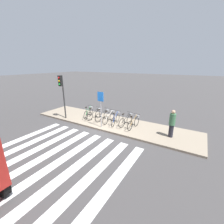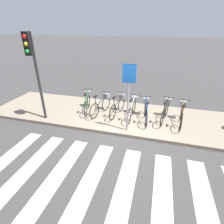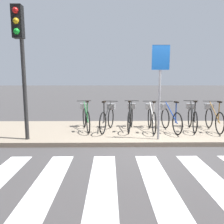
{
  "view_description": "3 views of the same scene",
  "coord_description": "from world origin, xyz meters",
  "px_view_note": "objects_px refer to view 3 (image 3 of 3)",
  "views": [
    {
      "loc": [
        5.41,
        -7.27,
        4.17
      ],
      "look_at": [
        0.63,
        0.7,
        1.18
      ],
      "focal_mm": 24.0,
      "sensor_mm": 36.0,
      "label": 1
    },
    {
      "loc": [
        0.94,
        -5.08,
        3.57
      ],
      "look_at": [
        -0.66,
        0.78,
        0.54
      ],
      "focal_mm": 28.0,
      "sensor_mm": 36.0,
      "label": 2
    },
    {
      "loc": [
        -1.24,
        -5.24,
        1.66
      ],
      "look_at": [
        -1.16,
        1.15,
        0.72
      ],
      "focal_mm": 35.0,
      "sensor_mm": 36.0,
      "label": 3
    }
  ],
  "objects_px": {
    "parked_bicycle_4": "(170,117)",
    "parked_bicycle_5": "(192,116)",
    "parked_bicycle_1": "(108,117)",
    "parked_bicycle_0": "(86,116)",
    "parked_bicycle_3": "(151,117)",
    "traffic_light": "(20,46)",
    "parked_bicycle_2": "(131,116)",
    "parked_bicycle_6": "(213,117)",
    "sign_post": "(160,77)"
  },
  "relations": [
    {
      "from": "parked_bicycle_6",
      "to": "sign_post",
      "type": "height_order",
      "value": "sign_post"
    },
    {
      "from": "parked_bicycle_5",
      "to": "parked_bicycle_6",
      "type": "height_order",
      "value": "same"
    },
    {
      "from": "parked_bicycle_1",
      "to": "parked_bicycle_2",
      "type": "relative_size",
      "value": 0.98
    },
    {
      "from": "parked_bicycle_1",
      "to": "parked_bicycle_4",
      "type": "xyz_separation_m",
      "value": [
        1.88,
        -0.09,
        0.0
      ]
    },
    {
      "from": "parked_bicycle_1",
      "to": "sign_post",
      "type": "height_order",
      "value": "sign_post"
    },
    {
      "from": "parked_bicycle_3",
      "to": "traffic_light",
      "type": "relative_size",
      "value": 0.47
    },
    {
      "from": "parked_bicycle_2",
      "to": "parked_bicycle_4",
      "type": "xyz_separation_m",
      "value": [
        1.17,
        -0.19,
        0.0
      ]
    },
    {
      "from": "parked_bicycle_3",
      "to": "traffic_light",
      "type": "bearing_deg",
      "value": -162.08
    },
    {
      "from": "parked_bicycle_2",
      "to": "parked_bicycle_6",
      "type": "relative_size",
      "value": 0.99
    },
    {
      "from": "parked_bicycle_6",
      "to": "sign_post",
      "type": "xyz_separation_m",
      "value": [
        -1.91,
        -1.04,
        1.2
      ]
    },
    {
      "from": "parked_bicycle_0",
      "to": "parked_bicycle_3",
      "type": "height_order",
      "value": "same"
    },
    {
      "from": "parked_bicycle_4",
      "to": "parked_bicycle_6",
      "type": "xyz_separation_m",
      "value": [
        1.35,
        0.05,
        0.0
      ]
    },
    {
      "from": "traffic_light",
      "to": "parked_bicycle_5",
      "type": "bearing_deg",
      "value": 14.5
    },
    {
      "from": "parked_bicycle_4",
      "to": "parked_bicycle_6",
      "type": "distance_m",
      "value": 1.35
    },
    {
      "from": "parked_bicycle_2",
      "to": "parked_bicycle_3",
      "type": "height_order",
      "value": "same"
    },
    {
      "from": "traffic_light",
      "to": "sign_post",
      "type": "bearing_deg",
      "value": 0.91
    },
    {
      "from": "parked_bicycle_3",
      "to": "parked_bicycle_5",
      "type": "height_order",
      "value": "same"
    },
    {
      "from": "parked_bicycle_3",
      "to": "traffic_light",
      "type": "xyz_separation_m",
      "value": [
        -3.44,
        -1.11,
        1.94
      ]
    },
    {
      "from": "traffic_light",
      "to": "parked_bicycle_6",
      "type": "bearing_deg",
      "value": 11.61
    },
    {
      "from": "parked_bicycle_0",
      "to": "parked_bicycle_5",
      "type": "bearing_deg",
      "value": -0.3
    },
    {
      "from": "parked_bicycle_6",
      "to": "parked_bicycle_2",
      "type": "bearing_deg",
      "value": 176.91
    },
    {
      "from": "parked_bicycle_0",
      "to": "parked_bicycle_1",
      "type": "height_order",
      "value": "same"
    },
    {
      "from": "parked_bicycle_3",
      "to": "sign_post",
      "type": "height_order",
      "value": "sign_post"
    },
    {
      "from": "parked_bicycle_4",
      "to": "parked_bicycle_5",
      "type": "relative_size",
      "value": 1.01
    },
    {
      "from": "sign_post",
      "to": "parked_bicycle_4",
      "type": "bearing_deg",
      "value": 60.52
    },
    {
      "from": "parked_bicycle_0",
      "to": "parked_bicycle_4",
      "type": "xyz_separation_m",
      "value": [
        2.58,
        -0.19,
        0.0
      ]
    },
    {
      "from": "parked_bicycle_6",
      "to": "traffic_light",
      "type": "height_order",
      "value": "traffic_light"
    },
    {
      "from": "parked_bicycle_5",
      "to": "parked_bicycle_1",
      "type": "bearing_deg",
      "value": -178.06
    },
    {
      "from": "parked_bicycle_0",
      "to": "traffic_light",
      "type": "xyz_separation_m",
      "value": [
        -1.41,
        -1.24,
        1.94
      ]
    },
    {
      "from": "parked_bicycle_2",
      "to": "parked_bicycle_5",
      "type": "xyz_separation_m",
      "value": [
        1.92,
        -0.01,
        0.0
      ]
    },
    {
      "from": "parked_bicycle_1",
      "to": "parked_bicycle_5",
      "type": "height_order",
      "value": "same"
    },
    {
      "from": "parked_bicycle_4",
      "to": "traffic_light",
      "type": "distance_m",
      "value": 4.56
    },
    {
      "from": "parked_bicycle_4",
      "to": "sign_post",
      "type": "height_order",
      "value": "sign_post"
    },
    {
      "from": "parked_bicycle_4",
      "to": "parked_bicycle_5",
      "type": "height_order",
      "value": "same"
    },
    {
      "from": "parked_bicycle_3",
      "to": "sign_post",
      "type": "distance_m",
      "value": 1.6
    },
    {
      "from": "parked_bicycle_2",
      "to": "parked_bicycle_5",
      "type": "bearing_deg",
      "value": -0.27
    },
    {
      "from": "parked_bicycle_1",
      "to": "parked_bicycle_0",
      "type": "bearing_deg",
      "value": 171.31
    },
    {
      "from": "parked_bicycle_1",
      "to": "parked_bicycle_4",
      "type": "height_order",
      "value": "same"
    },
    {
      "from": "parked_bicycle_3",
      "to": "parked_bicycle_6",
      "type": "relative_size",
      "value": 1.0
    },
    {
      "from": "parked_bicycle_6",
      "to": "parked_bicycle_5",
      "type": "bearing_deg",
      "value": 168.12
    },
    {
      "from": "parked_bicycle_0",
      "to": "parked_bicycle_4",
      "type": "bearing_deg",
      "value": -4.29
    },
    {
      "from": "parked_bicycle_5",
      "to": "sign_post",
      "type": "bearing_deg",
      "value": -138.19
    },
    {
      "from": "parked_bicycle_5",
      "to": "parked_bicycle_6",
      "type": "bearing_deg",
      "value": -11.88
    },
    {
      "from": "parked_bicycle_5",
      "to": "parked_bicycle_2",
      "type": "bearing_deg",
      "value": 179.73
    },
    {
      "from": "parked_bicycle_2",
      "to": "parked_bicycle_4",
      "type": "distance_m",
      "value": 1.19
    },
    {
      "from": "parked_bicycle_2",
      "to": "parked_bicycle_5",
      "type": "height_order",
      "value": "same"
    },
    {
      "from": "parked_bicycle_2",
      "to": "parked_bicycle_5",
      "type": "distance_m",
      "value": 1.92
    },
    {
      "from": "parked_bicycle_0",
      "to": "parked_bicycle_2",
      "type": "bearing_deg",
      "value": -0.34
    },
    {
      "from": "parked_bicycle_3",
      "to": "parked_bicycle_4",
      "type": "xyz_separation_m",
      "value": [
        0.55,
        -0.06,
        0.0
      ]
    },
    {
      "from": "parked_bicycle_2",
      "to": "sign_post",
      "type": "relative_size",
      "value": 0.63
    }
  ]
}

